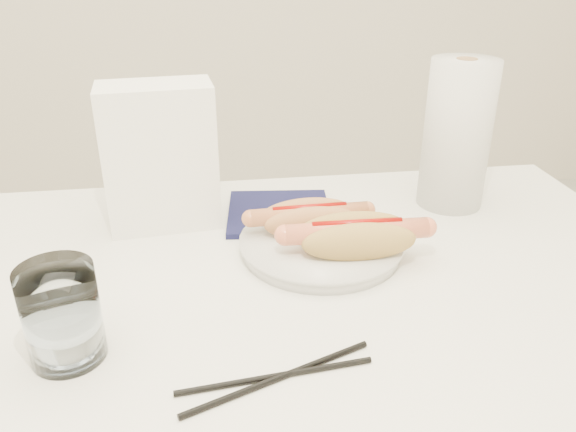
{
  "coord_description": "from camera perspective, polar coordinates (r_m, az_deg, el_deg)",
  "views": [
    {
      "loc": [
        -0.03,
        -0.58,
        1.15
      ],
      "look_at": [
        0.07,
        0.1,
        0.82
      ],
      "focal_mm": 35.56,
      "sensor_mm": 36.0,
      "label": 1
    }
  ],
  "objects": [
    {
      "name": "table",
      "position": [
        0.74,
        -4.14,
        -12.72
      ],
      "size": [
        1.2,
        0.8,
        0.75
      ],
      "color": "white",
      "rests_on": "ground"
    },
    {
      "name": "plate",
      "position": [
        0.81,
        3.32,
        -3.05
      ],
      "size": [
        0.29,
        0.29,
        0.02
      ],
      "primitive_type": "cylinder",
      "rotation": [
        0.0,
        0.0,
        0.39
      ],
      "color": "silver",
      "rests_on": "table"
    },
    {
      "name": "hotdog_left",
      "position": [
        0.82,
        2.16,
        -0.25
      ],
      "size": [
        0.17,
        0.07,
        0.05
      ],
      "rotation": [
        0.0,
        0.0,
        0.03
      ],
      "color": "tan",
      "rests_on": "plate"
    },
    {
      "name": "hotdog_right",
      "position": [
        0.77,
        6.84,
        -2.06
      ],
      "size": [
        0.19,
        0.08,
        0.05
      ],
      "rotation": [
        0.0,
        0.0,
        -0.03
      ],
      "color": "tan",
      "rests_on": "plate"
    },
    {
      "name": "water_glass",
      "position": [
        0.64,
        -21.68,
        -9.11
      ],
      "size": [
        0.08,
        0.08,
        0.11
      ],
      "primitive_type": "cylinder",
      "color": "silver",
      "rests_on": "table"
    },
    {
      "name": "chopstick_near",
      "position": [
        0.6,
        -1.23,
        -15.71
      ],
      "size": [
        0.2,
        0.03,
        0.01
      ],
      "primitive_type": "cylinder",
      "rotation": [
        0.0,
        1.57,
        0.11
      ],
      "color": "black",
      "rests_on": "table"
    },
    {
      "name": "chopstick_far",
      "position": [
        0.59,
        -0.87,
        -15.85
      ],
      "size": [
        0.2,
        0.09,
        0.01
      ],
      "primitive_type": "cylinder",
      "rotation": [
        0.0,
        1.57,
        0.38
      ],
      "color": "black",
      "rests_on": "table"
    },
    {
      "name": "napkin_box",
      "position": [
        0.87,
        -12.64,
        5.8
      ],
      "size": [
        0.17,
        0.11,
        0.22
      ],
      "primitive_type": "cube",
      "rotation": [
        0.0,
        0.0,
        0.1
      ],
      "color": "white",
      "rests_on": "table"
    },
    {
      "name": "navy_napkin",
      "position": [
        0.92,
        -0.91,
        0.33
      ],
      "size": [
        0.18,
        0.18,
        0.01
      ],
      "primitive_type": "cube",
      "rotation": [
        0.0,
        0.0,
        -0.1
      ],
      "color": "#121339",
      "rests_on": "table"
    },
    {
      "name": "paper_towel_roll",
      "position": [
        0.96,
        16.54,
        7.78
      ],
      "size": [
        0.11,
        0.11,
        0.24
      ],
      "primitive_type": "cylinder",
      "rotation": [
        0.0,
        0.0,
        0.09
      ],
      "color": "silver",
      "rests_on": "table"
    }
  ]
}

